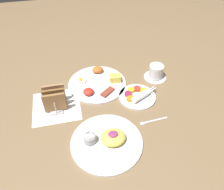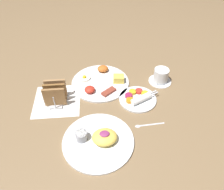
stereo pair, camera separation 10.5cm
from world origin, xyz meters
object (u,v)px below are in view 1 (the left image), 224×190
at_px(plate_breakfast, 98,83).
at_px(plate_condiments, 137,96).
at_px(coffee_cup, 156,72).
at_px(plate_foreground, 107,141).
at_px(toast_rack, 55,99).

distance_m(plate_breakfast, plate_condiments, 0.22).
xyz_separation_m(plate_breakfast, coffee_cup, (0.31, -0.01, 0.03)).
bearing_deg(coffee_cup, plate_foreground, -133.98).
bearing_deg(plate_foreground, plate_breakfast, 85.31).
height_order(plate_foreground, coffee_cup, coffee_cup).
bearing_deg(coffee_cup, toast_rack, -169.24).
distance_m(plate_breakfast, toast_rack, 0.25).
bearing_deg(plate_breakfast, toast_rack, -152.45).
bearing_deg(plate_breakfast, plate_condiments, -40.18).
bearing_deg(plate_foreground, coffee_cup, 46.02).
distance_m(plate_condiments, plate_foreground, 0.30).
relative_size(plate_breakfast, coffee_cup, 2.52).
height_order(plate_breakfast, coffee_cup, coffee_cup).
xyz_separation_m(plate_breakfast, plate_condiments, (0.17, -0.14, 0.00)).
bearing_deg(plate_breakfast, plate_foreground, -94.69).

